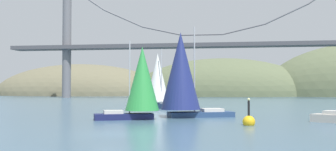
{
  "coord_description": "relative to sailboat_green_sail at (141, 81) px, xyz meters",
  "views": [
    {
      "loc": [
        8.48,
        -27.71,
        3.32
      ],
      "look_at": [
        0.0,
        26.43,
        4.96
      ],
      "focal_mm": 42.82,
      "sensor_mm": 36.0,
      "label": 1
    }
  ],
  "objects": [
    {
      "name": "sailboat_white_mainsail",
      "position": [
        -2.32,
        22.86,
        0.65
      ],
      "size": [
        6.31,
        7.3,
        9.47
      ],
      "color": "navy",
      "rests_on": "ground_plane"
    },
    {
      "name": "suspension_bridge",
      "position": [
        0.82,
        81.84,
        13.23
      ],
      "size": [
        123.97,
        6.0,
        36.89
      ],
      "color": "slate",
      "rests_on": "ground_plane"
    },
    {
      "name": "headland_left",
      "position": [
        -54.18,
        121.84,
        -3.95
      ],
      "size": [
        74.94,
        44.0,
        26.46
      ],
      "primitive_type": "ellipsoid",
      "color": "#6B664C",
      "rests_on": "ground_plane"
    },
    {
      "name": "ground_plane",
      "position": [
        0.82,
        -13.16,
        -3.95
      ],
      "size": [
        360.0,
        360.0,
        0.0
      ],
      "primitive_type": "plane",
      "color": "#426075"
    },
    {
      "name": "sailboat_navy_sail",
      "position": [
        3.95,
        3.41,
        0.93
      ],
      "size": [
        8.85,
        6.17,
        10.17
      ],
      "color": "navy",
      "rests_on": "ground_plane"
    },
    {
      "name": "headland_center",
      "position": [
        5.82,
        121.84,
        -3.95
      ],
      "size": [
        74.76,
        44.0,
        30.12
      ],
      "primitive_type": "ellipsoid",
      "color": "#5B6647",
      "rests_on": "ground_plane"
    },
    {
      "name": "channel_buoy",
      "position": [
        10.86,
        -5.01,
        -3.58
      ],
      "size": [
        1.1,
        1.1,
        2.64
      ],
      "color": "gold",
      "rests_on": "ground_plane"
    },
    {
      "name": "sailboat_green_sail",
      "position": [
        0.0,
        0.0,
        0.0
      ],
      "size": [
        7.2,
        5.05,
        8.19
      ],
      "color": "#191E4C",
      "rests_on": "ground_plane"
    }
  ]
}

